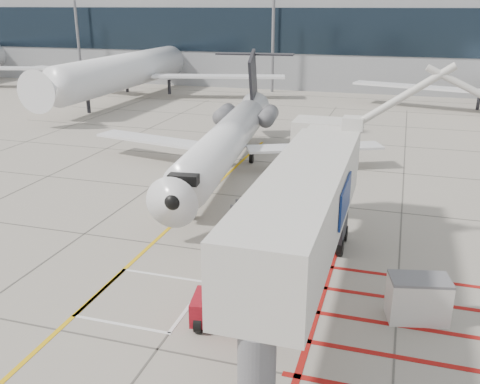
% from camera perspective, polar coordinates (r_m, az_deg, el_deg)
% --- Properties ---
extents(ground_plane, '(260.00, 260.00, 0.00)m').
position_cam_1_polar(ground_plane, '(22.86, -4.47, -10.76)').
color(ground_plane, gray).
rests_on(ground_plane, ground).
extents(regional_jet, '(25.80, 31.07, 7.54)m').
position_cam_1_polar(regional_jet, '(35.49, -2.29, 6.88)').
color(regional_jet, silver).
rests_on(regional_jet, ground_plane).
extents(jet_bridge, '(9.01, 18.99, 7.59)m').
position_cam_1_polar(jet_bridge, '(20.40, 6.68, -2.81)').
color(jet_bridge, beige).
rests_on(jet_bridge, ground_plane).
extents(pushback_tug, '(2.74, 1.95, 1.47)m').
position_cam_1_polar(pushback_tug, '(20.46, -1.47, -12.22)').
color(pushback_tug, maroon).
rests_on(pushback_tug, ground_plane).
extents(baggage_cart, '(1.67, 1.06, 1.06)m').
position_cam_1_polar(baggage_cart, '(29.84, 0.79, -2.09)').
color(baggage_cart, '#5C5D62').
rests_on(baggage_cart, ground_plane).
extents(ground_power_unit, '(2.45, 1.75, 1.76)m').
position_cam_1_polar(ground_power_unit, '(21.80, 18.46, -10.74)').
color(ground_power_unit, beige).
rests_on(ground_power_unit, ground_plane).
extents(cone_nose, '(0.32, 0.32, 0.44)m').
position_cam_1_polar(cone_nose, '(27.34, -0.99, -4.88)').
color(cone_nose, '#FF430D').
rests_on(cone_nose, ground_plane).
extents(cone_side, '(0.34, 0.34, 0.48)m').
position_cam_1_polar(cone_side, '(27.73, 6.48, -4.60)').
color(cone_side, '#EC520C').
rests_on(cone_side, ground_plane).
extents(terminal_building, '(180.00, 28.00, 14.00)m').
position_cam_1_polar(terminal_building, '(88.48, 19.33, 15.49)').
color(terminal_building, gray).
rests_on(terminal_building, ground_plane).
extents(terminal_glass_band, '(180.00, 0.10, 6.00)m').
position_cam_1_polar(terminal_glass_band, '(74.41, 19.68, 15.68)').
color(terminal_glass_band, black).
rests_on(terminal_glass_band, ground_plane).
extents(bg_aircraft_b, '(37.99, 42.22, 12.66)m').
position_cam_1_polar(bg_aircraft_b, '(72.65, -10.81, 15.04)').
color(bg_aircraft_b, silver).
rests_on(bg_aircraft_b, ground_plane).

